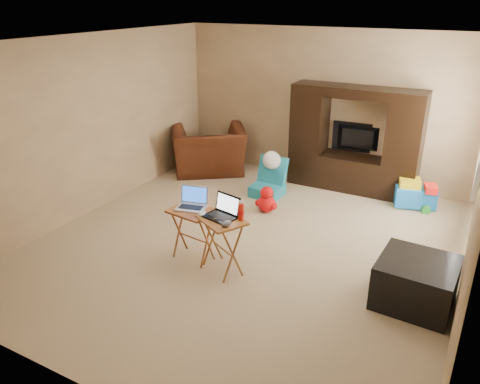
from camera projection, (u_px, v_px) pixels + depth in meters
The scene contains 19 objects.
floor at pixel (247, 244), 6.03m from camera, with size 5.50×5.50×0.00m, color #CEB28E.
ceiling at pixel (249, 41), 5.06m from camera, with size 5.50×5.50×0.00m, color silver.
wall_back at pixel (324, 106), 7.78m from camera, with size 5.00×5.00×0.00m, color tan.
wall_front at pixel (70, 257), 3.31m from camera, with size 5.00×5.00×0.00m, color tan.
wall_left at pixel (92, 126), 6.63m from camera, with size 5.50×5.50×0.00m, color tan.
entertainment_center at pixel (354, 140), 7.43m from camera, with size 2.04×0.51×1.67m, color black.
television at pixel (357, 139), 7.60m from camera, with size 0.85×0.11×0.49m, color black.
recliner at pixel (209, 150), 8.34m from camera, with size 1.25×1.10×0.82m, color #4A230F.
child_rocker at pixel (267, 178), 7.35m from camera, with size 0.47×0.53×0.62m, color teal, non-canonical shape.
plush_toy at pixel (267, 199), 6.85m from camera, with size 0.36×0.30×0.40m, color red, non-canonical shape.
push_toy at pixel (416, 193), 6.99m from camera, with size 0.60×0.43×0.45m, color blue, non-canonical shape.
ottoman at pixel (416, 282), 4.80m from camera, with size 0.75×0.75×0.48m, color black.
tray_table_left at pixel (193, 235), 5.58m from camera, with size 0.50×0.40×0.65m, color #AC5529.
tray_table_right at pixel (222, 245), 5.33m from camera, with size 0.51×0.41×0.66m, color #A66628.
laptop_left at pixel (191, 199), 5.44m from camera, with size 0.34×0.28×0.24m, color #BABBBF.
laptop_right at pixel (219, 208), 5.19m from camera, with size 0.35×0.28×0.24m, color black.
mouse_left at pixel (202, 214), 5.30m from camera, with size 0.08×0.13×0.05m, color silver.
mouse_right at pixel (227, 224), 5.03m from camera, with size 0.09×0.13×0.05m, color #3E3F43.
water_bottle at pixel (241, 212), 5.14m from camera, with size 0.07×0.07×0.20m, color red.
Camera 1 is at (2.42, -4.71, 2.97)m, focal length 35.00 mm.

